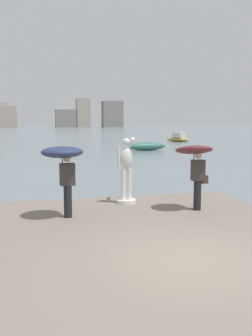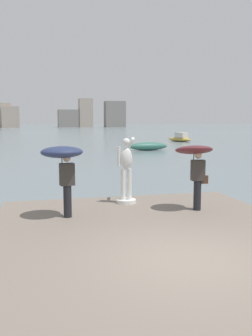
# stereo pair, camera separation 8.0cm
# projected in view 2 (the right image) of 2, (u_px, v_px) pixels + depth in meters

# --- Properties ---
(ground_plane) EXTENTS (400.00, 400.00, 0.00)m
(ground_plane) POSITION_uv_depth(u_px,v_px,m) (58.00, 145.00, 45.95)
(ground_plane) COLOR slate
(pier) EXTENTS (7.58, 9.12, 0.40)m
(pier) POSITION_uv_depth(u_px,v_px,m) (159.00, 243.00, 8.85)
(pier) COLOR slate
(pier) RESTS_ON ground
(statue_white_figure) EXTENTS (0.62, 0.87, 2.10)m
(statue_white_figure) POSITION_uv_depth(u_px,v_px,m) (126.00, 173.00, 12.08)
(statue_white_figure) COLOR white
(statue_white_figure) RESTS_ON pier
(onlooker_left) EXTENTS (1.29, 1.30, 1.95)m
(onlooker_left) POSITION_uv_depth(u_px,v_px,m) (63.00, 159.00, 10.20)
(onlooker_left) COLOR black
(onlooker_left) RESTS_ON pier
(onlooker_right) EXTENTS (1.22, 1.24, 1.97)m
(onlooker_right) POSITION_uv_depth(u_px,v_px,m) (195.00, 158.00, 11.06)
(onlooker_right) COLOR black
(onlooker_right) RESTS_ON pier
(boat_near) EXTENTS (2.99, 4.50, 1.28)m
(boat_near) POSITION_uv_depth(u_px,v_px,m) (180.00, 138.00, 53.37)
(boat_near) COLOR #B2993D
(boat_near) RESTS_ON ground
(boat_rightward) EXTENTS (4.10, 1.42, 0.80)m
(boat_rightward) POSITION_uv_depth(u_px,v_px,m) (148.00, 146.00, 38.05)
(boat_rightward) COLOR #336B5B
(boat_rightward) RESTS_ON ground
(distant_skyline) EXTENTS (72.24, 8.65, 11.44)m
(distant_skyline) POSITION_uv_depth(u_px,v_px,m) (48.00, 116.00, 150.81)
(distant_skyline) COLOR gray
(distant_skyline) RESTS_ON ground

